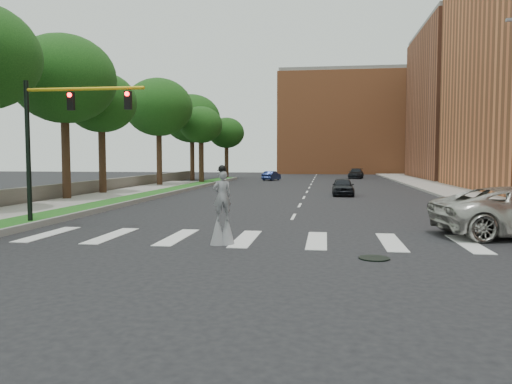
% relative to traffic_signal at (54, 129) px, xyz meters
% --- Properties ---
extents(ground_plane, '(160.00, 160.00, 0.00)m').
position_rel_traffic_signal_xyz_m(ground_plane, '(9.78, -3.00, -4.15)').
color(ground_plane, black).
rests_on(ground_plane, ground).
extents(grass_median, '(2.00, 60.00, 0.25)m').
position_rel_traffic_signal_xyz_m(grass_median, '(-1.72, 17.00, -4.03)').
color(grass_median, '#195317').
rests_on(grass_median, ground).
extents(median_curb, '(0.20, 60.00, 0.28)m').
position_rel_traffic_signal_xyz_m(median_curb, '(-0.67, 17.00, -4.01)').
color(median_curb, gray).
rests_on(median_curb, ground).
extents(sidewalk_left, '(4.00, 60.00, 0.18)m').
position_rel_traffic_signal_xyz_m(sidewalk_left, '(-4.72, 7.00, -4.06)').
color(sidewalk_left, gray).
rests_on(sidewalk_left, ground).
extents(sidewalk_right, '(5.00, 90.00, 0.18)m').
position_rel_traffic_signal_xyz_m(sidewalk_right, '(22.28, 22.00, -4.06)').
color(sidewalk_right, gray).
rests_on(sidewalk_right, ground).
extents(stone_wall, '(0.50, 56.00, 1.10)m').
position_rel_traffic_signal_xyz_m(stone_wall, '(-7.22, 19.00, -3.60)').
color(stone_wall, '#59544C').
rests_on(stone_wall, ground).
extents(manhole, '(0.90, 0.90, 0.04)m').
position_rel_traffic_signal_xyz_m(manhole, '(12.78, -5.00, -4.13)').
color(manhole, black).
rests_on(manhole, ground).
extents(building_far, '(16.00, 22.00, 20.00)m').
position_rel_traffic_signal_xyz_m(building_far, '(31.78, 51.00, 5.85)').
color(building_far, '#965237').
rests_on(building_far, ground).
extents(building_backdrop, '(26.00, 14.00, 18.00)m').
position_rel_traffic_signal_xyz_m(building_backdrop, '(15.78, 75.00, 4.85)').
color(building_backdrop, '#CA6F3F').
rests_on(building_backdrop, ground).
extents(traffic_signal, '(5.30, 0.23, 6.20)m').
position_rel_traffic_signal_xyz_m(traffic_signal, '(0.00, 0.00, 0.00)').
color(traffic_signal, black).
rests_on(traffic_signal, ground).
extents(stilt_performer, '(0.82, 0.64, 2.71)m').
position_rel_traffic_signal_xyz_m(stilt_performer, '(7.89, -3.27, -3.10)').
color(stilt_performer, '#311F13').
rests_on(stilt_performer, ground).
extents(car_near, '(1.65, 4.05, 1.38)m').
position_rel_traffic_signal_xyz_m(car_near, '(12.69, 19.42, -3.46)').
color(car_near, black).
rests_on(car_near, ground).
extents(car_mid, '(2.21, 3.84, 1.20)m').
position_rel_traffic_signal_xyz_m(car_mid, '(4.48, 43.64, -3.55)').
color(car_mid, '#16224E').
rests_on(car_mid, ground).
extents(car_far, '(2.53, 4.99, 1.39)m').
position_rel_traffic_signal_xyz_m(car_far, '(15.56, 51.37, -3.46)').
color(car_far, black).
rests_on(car_far, ground).
extents(tree_2, '(6.95, 6.95, 11.16)m').
position_rel_traffic_signal_xyz_m(tree_2, '(-6.11, 12.00, 4.02)').
color(tree_2, '#311F13').
rests_on(tree_2, ground).
extents(tree_3, '(5.52, 5.52, 9.60)m').
position_rel_traffic_signal_xyz_m(tree_3, '(-6.11, 17.56, 3.04)').
color(tree_3, '#311F13').
rests_on(tree_3, ground).
extents(tree_4, '(6.85, 6.85, 10.92)m').
position_rel_traffic_signal_xyz_m(tree_4, '(-5.43, 29.19, 3.83)').
color(tree_4, '#311F13').
rests_on(tree_4, ground).
extents(tree_5, '(7.19, 7.19, 10.92)m').
position_rel_traffic_signal_xyz_m(tree_5, '(-5.54, 42.24, 3.68)').
color(tree_5, '#311F13').
rests_on(tree_5, ground).
extents(tree_6, '(4.74, 4.74, 8.55)m').
position_rel_traffic_signal_xyz_m(tree_6, '(-2.34, 34.29, 2.32)').
color(tree_6, '#311F13').
rests_on(tree_6, ground).
extents(tree_7, '(4.98, 4.98, 8.48)m').
position_rel_traffic_signal_xyz_m(tree_7, '(-2.39, 48.78, 2.15)').
color(tree_7, '#311F13').
rests_on(tree_7, ground).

